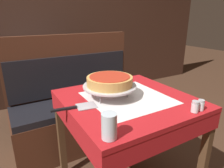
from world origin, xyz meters
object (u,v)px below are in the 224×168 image
dining_table_rear (37,70)px  deep_dish_pizza (110,81)px  salt_shaker (195,107)px  dining_table_front (127,111)px  booth_bench (79,113)px  pizza_server (77,107)px  condiment_caddy (39,57)px  pepper_shaker (201,105)px  water_glass_near (109,126)px  pizza_pan_stand (110,87)px

dining_table_rear → deep_dish_pizza: deep_dish_pizza is taller
salt_shaker → dining_table_front: bearing=119.9°
booth_bench → pizza_server: 0.92m
dining_table_front → condiment_caddy: 1.59m
deep_dish_pizza → pepper_shaker: deep_dish_pizza is taller
pizza_server → water_glass_near: (0.01, -0.37, 0.06)m
deep_dish_pizza → salt_shaker: bearing=-54.2°
dining_table_front → pepper_shaker: (0.26, -0.37, 0.13)m
dining_table_front → dining_table_rear: size_ratio=1.05×
dining_table_rear → condiment_caddy: size_ratio=4.67×
dining_table_rear → condiment_caddy: (0.05, 0.03, 0.16)m
pizza_server → salt_shaker: salt_shaker is taller
dining_table_rear → pepper_shaker: 1.99m
dining_table_front → pizza_server: (-0.35, 0.02, 0.10)m
deep_dish_pizza → condiment_caddy: 1.50m
pizza_pan_stand → pepper_shaker: pizza_pan_stand is taller
water_glass_near → pepper_shaker: 0.60m
pepper_shaker → water_glass_near: bearing=178.0°
booth_bench → pizza_pan_stand: booth_bench is taller
pepper_shaker → pizza_server: bearing=147.5°
dining_table_rear → condiment_caddy: 0.17m
dining_table_rear → water_glass_near: (-0.02, -1.87, 0.18)m
pizza_server → water_glass_near: 0.37m
dining_table_front → pizza_pan_stand: size_ratio=2.31×
pizza_server → dining_table_front: bearing=-3.8°
pizza_server → pepper_shaker: 0.73m
dining_table_front → pepper_shaker: 0.47m
pepper_shaker → condiment_caddy: condiment_caddy is taller
dining_table_rear → condiment_caddy: bearing=29.9°
booth_bench → deep_dish_pizza: booth_bench is taller
dining_table_front → deep_dish_pizza: bearing=147.2°
water_glass_near → condiment_caddy: condiment_caddy is taller
water_glass_near → pepper_shaker: (0.60, -0.02, -0.03)m
dining_table_front → pizza_server: pizza_server is taller
dining_table_front → salt_shaker: size_ratio=12.24×
condiment_caddy → water_glass_near: bearing=-92.2°
dining_table_front → deep_dish_pizza: deep_dish_pizza is taller
dining_table_rear → pepper_shaker: size_ratio=12.25×
dining_table_rear → deep_dish_pizza: 1.50m
booth_bench → pizza_pan_stand: bearing=-92.4°
pizza_pan_stand → pizza_server: pizza_pan_stand is taller
salt_shaker → condiment_caddy: bearing=103.8°
salt_shaker → pepper_shaker: salt_shaker is taller
dining_table_front → salt_shaker: salt_shaker is taller
dining_table_front → deep_dish_pizza: 0.25m
booth_bench → water_glass_near: booth_bench is taller
pizza_pan_stand → pepper_shaker: (0.36, -0.43, -0.05)m
deep_dish_pizza → pepper_shaker: (0.36, -0.43, -0.09)m
dining_table_rear → salt_shaker: bearing=-74.4°
dining_table_front → pizza_pan_stand: (-0.10, 0.07, 0.17)m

